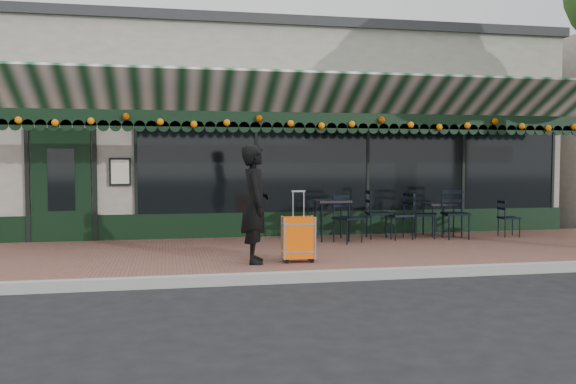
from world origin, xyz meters
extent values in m
plane|color=black|center=(0.00, 0.00, 0.00)|extent=(80.00, 80.00, 0.00)
cube|color=brown|center=(0.00, 2.00, 0.07)|extent=(18.00, 4.00, 0.15)
cube|color=#9E9E99|center=(0.00, -0.08, 0.07)|extent=(18.00, 0.16, 0.15)
cube|color=gray|center=(0.00, 8.00, 2.25)|extent=(12.00, 8.00, 4.50)
cube|color=black|center=(1.20, 3.98, 1.65)|extent=(9.20, 0.04, 2.00)
cube|color=black|center=(-4.80, 3.98, 1.25)|extent=(1.10, 0.07, 2.20)
cube|color=silver|center=(-3.70, 3.94, 1.50)|extent=(0.42, 0.04, 0.55)
cube|color=black|center=(0.00, 2.52, 2.46)|extent=(12.00, 0.03, 0.28)
cylinder|color=orange|center=(0.00, 2.46, 2.44)|extent=(11.60, 0.12, 0.12)
imported|color=black|center=(-1.48, 0.78, 1.06)|extent=(0.49, 0.70, 1.81)
cube|color=#FF5D08|center=(-0.81, 0.72, 0.53)|extent=(0.49, 0.29, 0.64)
cube|color=black|center=(-0.81, 0.72, 0.18)|extent=(0.49, 0.29, 0.06)
cube|color=silver|center=(-0.81, 0.72, 1.05)|extent=(0.21, 0.04, 0.39)
cube|color=black|center=(2.74, 3.36, 0.82)|extent=(0.56, 0.56, 0.04)
cylinder|color=black|center=(2.51, 3.13, 0.47)|extent=(0.03, 0.03, 0.65)
cylinder|color=black|center=(2.97, 3.13, 0.47)|extent=(0.03, 0.03, 0.65)
cylinder|color=black|center=(2.51, 3.59, 0.47)|extent=(0.03, 0.03, 0.65)
cylinder|color=black|center=(2.97, 3.59, 0.47)|extent=(0.03, 0.03, 0.65)
cube|color=black|center=(0.38, 3.11, 0.93)|extent=(0.65, 0.65, 0.04)
cylinder|color=black|center=(0.11, 2.84, 0.53)|extent=(0.03, 0.03, 0.75)
cylinder|color=black|center=(0.65, 2.84, 0.53)|extent=(0.03, 0.03, 0.75)
cylinder|color=black|center=(0.11, 3.38, 0.53)|extent=(0.03, 0.03, 0.75)
cylinder|color=black|center=(0.65, 3.38, 0.53)|extent=(0.03, 0.03, 0.75)
camera|label=1|loc=(-2.78, -8.42, 1.73)|focal=38.00mm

